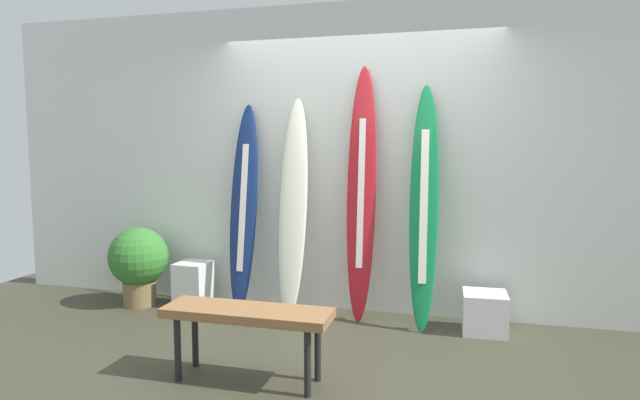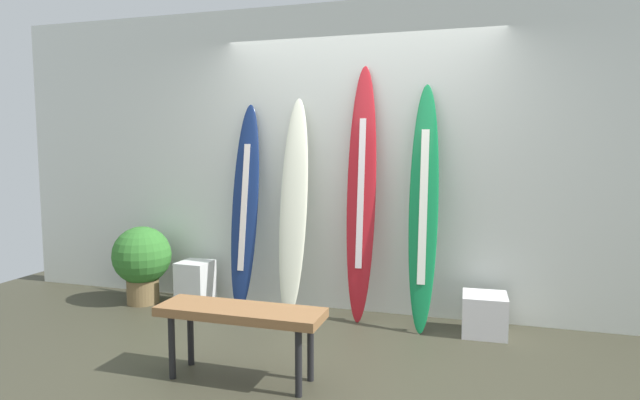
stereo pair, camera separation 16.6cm
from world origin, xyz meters
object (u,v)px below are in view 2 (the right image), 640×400
at_px(surfboard_ivory, 294,207).
at_px(bench, 240,317).
at_px(surfboard_emerald, 424,208).
at_px(surfboard_crimson, 361,195).
at_px(display_block_center, 195,283).
at_px(display_block_left, 484,314).
at_px(potted_plant, 142,259).
at_px(surfboard_navy, 245,209).

xyz_separation_m(surfboard_ivory, bench, (0.14, -1.41, -0.56)).
height_order(surfboard_emerald, bench, surfboard_emerald).
xyz_separation_m(surfboard_crimson, display_block_center, (-1.61, -0.08, -0.89)).
relative_size(surfboard_emerald, display_block_left, 5.68).
distance_m(display_block_left, potted_plant, 3.18).
bearing_deg(surfboard_crimson, display_block_center, -177.28).
height_order(surfboard_crimson, display_block_center, surfboard_crimson).
height_order(surfboard_emerald, potted_plant, surfboard_emerald).
bearing_deg(surfboard_navy, surfboard_emerald, -1.66).
relative_size(surfboard_crimson, potted_plant, 2.96).
height_order(surfboard_navy, display_block_center, surfboard_navy).
height_order(surfboard_ivory, potted_plant, surfboard_ivory).
relative_size(surfboard_navy, surfboard_emerald, 0.93).
bearing_deg(surfboard_ivory, surfboard_crimson, 5.35).
bearing_deg(potted_plant, bench, -37.86).
relative_size(display_block_left, bench, 0.33).
distance_m(potted_plant, bench, 2.09).
bearing_deg(surfboard_navy, display_block_center, -174.17).
bearing_deg(display_block_center, bench, -50.70).
height_order(surfboard_ivory, surfboard_crimson, surfboard_crimson).
xyz_separation_m(display_block_left, potted_plant, (-3.17, -0.07, 0.27)).
relative_size(surfboard_navy, surfboard_crimson, 0.86).
height_order(surfboard_ivory, surfboard_emerald, surfboard_emerald).
bearing_deg(potted_plant, surfboard_navy, 8.99).
distance_m(surfboard_emerald, display_block_left, 0.98).
height_order(surfboard_ivory, display_block_center, surfboard_ivory).
bearing_deg(surfboard_ivory, display_block_left, -2.17).
relative_size(surfboard_ivory, bench, 1.78).
distance_m(surfboard_emerald, potted_plant, 2.72).
distance_m(display_block_left, display_block_center, 2.66).
distance_m(display_block_center, bench, 1.81).
bearing_deg(surfboard_emerald, bench, -125.88).
distance_m(surfboard_crimson, bench, 1.68).
bearing_deg(display_block_left, surfboard_navy, 177.46).
relative_size(display_block_center, bench, 0.38).
xyz_separation_m(surfboard_navy, display_block_left, (2.15, -0.10, -0.77)).
height_order(potted_plant, bench, potted_plant).
distance_m(surfboard_navy, surfboard_emerald, 1.64).
distance_m(surfboard_crimson, display_block_center, 1.84).
bearing_deg(surfboard_navy, bench, -66.37).
bearing_deg(surfboard_crimson, bench, -107.59).
height_order(surfboard_navy, potted_plant, surfboard_navy).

